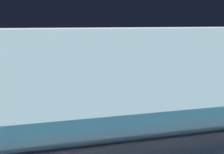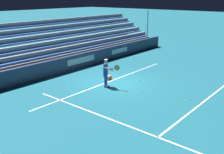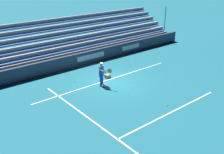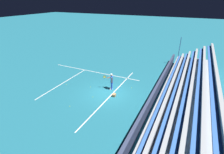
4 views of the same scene
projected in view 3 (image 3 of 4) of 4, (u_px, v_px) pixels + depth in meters
name	position (u px, v px, depth m)	size (l,w,h in m)	color
ground_plane	(112.00, 82.00, 19.12)	(160.00, 160.00, 0.00)	#1E6B7F
court_baseline_white	(108.00, 80.00, 19.48)	(12.00, 0.10, 0.01)	white
court_sideline_white	(99.00, 126.00, 13.87)	(0.10, 12.00, 0.01)	white
court_service_line_white	(172.00, 112.00, 15.19)	(8.22, 0.10, 0.01)	white
back_wall_sponsor_board	(79.00, 60.00, 22.09)	(25.38, 0.25, 1.10)	#384260
bleacher_stand	(63.00, 50.00, 23.87)	(24.11, 4.00, 3.85)	#9EA3A8
tennis_player	(102.00, 74.00, 18.23)	(0.55, 1.07, 1.71)	blue
ball_box_cardboard	(108.00, 76.00, 19.84)	(0.40, 0.30, 0.26)	#A87F51
tennis_ball_far_right	(167.00, 105.00, 15.87)	(0.07, 0.07, 0.07)	#CCE533
tennis_ball_toward_net	(134.00, 81.00, 19.24)	(0.07, 0.07, 0.07)	#CCE533
tennis_ball_far_left	(129.00, 94.00, 17.35)	(0.07, 0.07, 0.07)	#CCE533
tennis_ball_on_baseline	(164.00, 78.00, 19.84)	(0.07, 0.07, 0.07)	#CCE533
tennis_ball_midcourt	(74.00, 81.00, 19.18)	(0.07, 0.07, 0.07)	#CCE533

